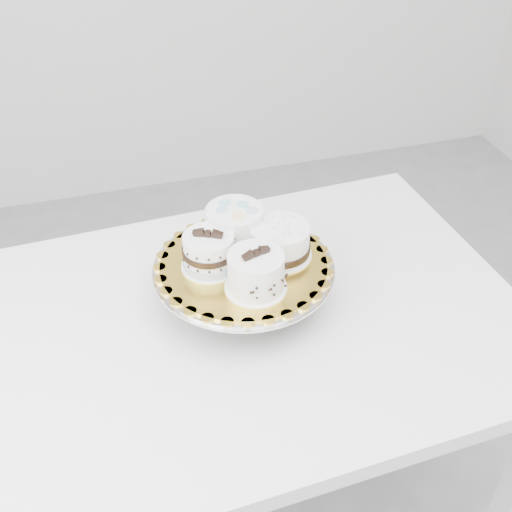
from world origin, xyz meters
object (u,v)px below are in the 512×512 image
object	(u,v)px
cake_stand	(244,277)
cake_swirl	(256,273)
cake_banded	(209,253)
cake_ribbon	(280,242)
cake_board	(244,264)
cake_dots	(235,227)
table	(234,351)

from	to	relation	value
cake_stand	cake_swirl	distance (m)	0.10
cake_banded	cake_ribbon	distance (m)	0.14
cake_swirl	cake_banded	size ratio (longest dim) A/B	0.99
cake_banded	cake_ribbon	bearing A→B (deg)	23.60
cake_banded	cake_stand	bearing A→B (deg)	16.30
cake_board	cake_dots	bearing A→B (deg)	89.96
cake_dots	cake_ribbon	size ratio (longest dim) A/B	0.94
cake_swirl	cake_banded	bearing A→B (deg)	111.83
cake_stand	cake_board	distance (m)	0.03
table	cake_board	world-z (taller)	cake_board
cake_dots	table	bearing A→B (deg)	-112.87
cake_stand	cake_ribbon	xyz separation A→B (m)	(0.07, 0.01, 0.06)
table	cake_swirl	size ratio (longest dim) A/B	9.33
cake_stand	cake_ribbon	world-z (taller)	cake_ribbon
cake_stand	cake_banded	distance (m)	0.09
cake_board	table	bearing A→B (deg)	-130.07
cake_stand	cake_dots	xyz separation A→B (m)	(0.00, 0.06, 0.07)
cake_stand	cake_board	xyz separation A→B (m)	(0.00, -0.00, 0.03)
cake_board	cake_banded	xyz separation A→B (m)	(-0.06, 0.01, 0.03)
cake_board	cake_ribbon	bearing A→B (deg)	4.94
cake_swirl	cake_board	bearing A→B (deg)	75.65
cake_board	cake_banded	world-z (taller)	cake_banded
table	cake_stand	world-z (taller)	cake_stand
cake_swirl	cake_dots	world-z (taller)	cake_swirl
table	cake_stand	bearing A→B (deg)	47.15
cake_stand	cake_banded	bearing A→B (deg)	171.36
table	cake_stand	xyz separation A→B (m)	(0.03, 0.04, 0.15)
cake_ribbon	cake_dots	bearing A→B (deg)	160.71
cake_board	cake_banded	size ratio (longest dim) A/B	2.52
table	cake_ribbon	xyz separation A→B (m)	(0.11, 0.05, 0.22)
cake_swirl	cake_banded	world-z (taller)	cake_swirl
cake_board	cake_dots	size ratio (longest dim) A/B	2.39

